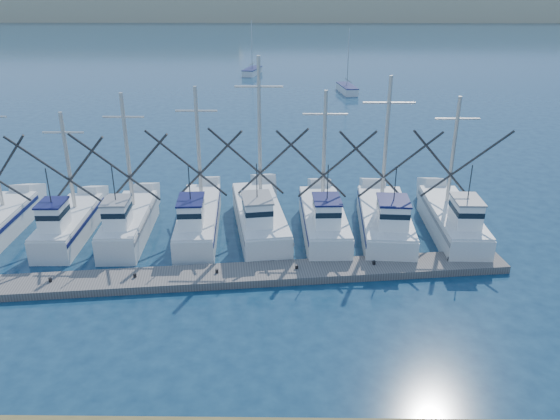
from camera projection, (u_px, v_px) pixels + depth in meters
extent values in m
plane|color=#0D253C|center=(363.00, 358.00, 21.65)|extent=(500.00, 500.00, 0.00)
cube|color=#645E59|center=(217.00, 276.00, 27.21)|extent=(29.77, 5.54, 0.40)
cube|color=tan|center=(295.00, 4.00, 213.04)|extent=(360.00, 60.00, 10.00)
cube|color=silver|center=(70.00, 227.00, 31.47)|extent=(2.29, 6.91, 1.34)
cube|color=white|center=(54.00, 217.00, 29.30)|extent=(1.27, 1.71, 1.50)
cylinder|color=#B7B2A8|center=(68.00, 162.00, 31.16)|extent=(0.22, 0.22, 5.78)
cube|color=silver|center=(129.00, 226.00, 31.50)|extent=(2.42, 7.15, 1.47)
cube|color=white|center=(117.00, 215.00, 29.26)|extent=(1.30, 1.77, 1.50)
cylinder|color=#B7B2A8|center=(127.00, 152.00, 31.02)|extent=(0.22, 0.22, 6.69)
cube|color=silver|center=(199.00, 222.00, 32.11)|extent=(2.76, 8.59, 1.41)
cube|color=white|center=(191.00, 214.00, 29.55)|extent=(1.40, 2.15, 1.50)
cylinder|color=#B7B2A8|center=(198.00, 146.00, 31.81)|extent=(0.22, 0.22, 6.95)
cube|color=silver|center=(260.00, 220.00, 32.13)|extent=(3.91, 8.92, 1.52)
cube|color=white|center=(257.00, 212.00, 29.50)|extent=(1.78, 2.32, 1.50)
cylinder|color=#B7B2A8|center=(260.00, 131.00, 31.53)|extent=(0.22, 0.22, 8.50)
cube|color=silver|center=(323.00, 224.00, 31.71)|extent=(2.65, 7.90, 1.53)
cube|color=white|center=(327.00, 213.00, 29.28)|extent=(1.42, 1.96, 1.50)
cylinder|color=#B7B2A8|center=(324.00, 149.00, 31.33)|extent=(0.22, 0.22, 6.70)
cube|color=silver|center=(384.00, 223.00, 31.84)|extent=(3.19, 8.29, 1.44)
cube|color=white|center=(393.00, 214.00, 29.35)|extent=(1.68, 2.08, 1.50)
cylinder|color=#B7B2A8|center=(386.00, 142.00, 31.36)|extent=(0.22, 0.22, 7.56)
cube|color=silver|center=(452.00, 223.00, 31.73)|extent=(2.42, 8.07, 1.53)
cube|color=white|center=(466.00, 213.00, 29.25)|extent=(1.36, 1.98, 1.50)
cylinder|color=#B7B2A8|center=(453.00, 151.00, 31.45)|extent=(0.22, 0.22, 6.36)
cube|color=silver|center=(347.00, 89.00, 72.06)|extent=(2.45, 5.80, 0.90)
cylinder|color=#B7B2A8|center=(348.00, 58.00, 70.75)|extent=(0.12, 0.12, 7.20)
cube|color=silver|center=(252.00, 72.00, 85.93)|extent=(2.96, 5.91, 0.90)
cylinder|color=#B7B2A8|center=(252.00, 45.00, 84.62)|extent=(0.12, 0.12, 7.20)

